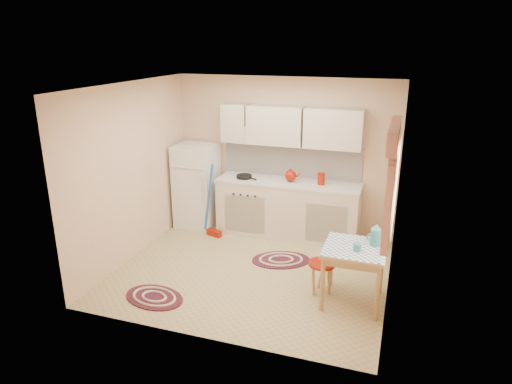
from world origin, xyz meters
TOP-DOWN VIEW (x-y plane):
  - room_shell at (0.16, 0.24)m, footprint 3.64×3.60m
  - fridge at (-1.41, 1.25)m, footprint 0.65×0.60m
  - broom at (-0.97, 0.90)m, footprint 0.30×0.20m
  - base_cabinets at (0.15, 1.30)m, footprint 2.25×0.60m
  - countertop at (0.15, 1.30)m, footprint 2.27×0.62m
  - frying_pan at (-0.57, 1.25)m, footprint 0.33×0.33m
  - red_kettle at (0.18, 1.30)m, footprint 0.24×0.23m
  - red_canister at (0.67, 1.30)m, footprint 0.13×0.13m
  - table at (1.40, -0.37)m, footprint 0.72×0.72m
  - stool at (1.00, -0.29)m, footprint 0.39×0.39m
  - coffee_pot at (1.61, -0.25)m, footprint 0.17×0.16m
  - mug at (1.43, -0.47)m, footprint 0.09×0.09m
  - rug_center at (0.30, 0.40)m, footprint 0.99×0.84m
  - rug_left at (-0.92, -1.07)m, footprint 0.88×0.67m

SIDE VIEW (x-z plane):
  - rug_center at x=0.30m, z-range 0.00..0.02m
  - rug_left at x=-0.92m, z-range 0.00..0.02m
  - stool at x=1.00m, z-range 0.00..0.42m
  - table at x=1.40m, z-range 0.00..0.72m
  - base_cabinets at x=0.15m, z-range 0.00..0.88m
  - broom at x=-0.97m, z-range 0.00..1.20m
  - fridge at x=-1.41m, z-range 0.00..1.40m
  - mug at x=1.43m, z-range 0.72..0.82m
  - coffee_pot at x=1.61m, z-range 0.72..1.01m
  - countertop at x=0.15m, z-range 0.88..0.92m
  - frying_pan at x=-0.57m, z-range 0.92..0.97m
  - red_canister at x=0.67m, z-range 0.92..1.08m
  - red_kettle at x=0.18m, z-range 0.92..1.12m
  - room_shell at x=0.16m, z-range 0.34..2.86m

